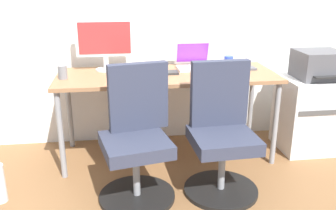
{
  "coord_description": "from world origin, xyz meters",
  "views": [
    {
      "loc": [
        -0.4,
        -2.97,
        1.48
      ],
      "look_at": [
        0.0,
        -0.05,
        0.48
      ],
      "focal_mm": 39.65,
      "sensor_mm": 36.0,
      "label": 1
    }
  ],
  "objects_px": {
    "office_chair_left": "(137,140)",
    "side_cabinet": "(312,114)",
    "desktop_monitor": "(105,41)",
    "printer": "(318,65)",
    "open_laptop": "(194,62)",
    "office_chair_right": "(221,135)",
    "coffee_mug": "(229,61)"
  },
  "relations": [
    {
      "from": "coffee_mug",
      "to": "open_laptop",
      "type": "bearing_deg",
      "value": -177.72
    },
    {
      "from": "desktop_monitor",
      "to": "printer",
      "type": "bearing_deg",
      "value": -7.31
    },
    {
      "from": "side_cabinet",
      "to": "desktop_monitor",
      "type": "height_order",
      "value": "desktop_monitor"
    },
    {
      "from": "printer",
      "to": "desktop_monitor",
      "type": "height_order",
      "value": "desktop_monitor"
    },
    {
      "from": "office_chair_right",
      "to": "open_laptop",
      "type": "distance_m",
      "value": 0.87
    },
    {
      "from": "desktop_monitor",
      "to": "open_laptop",
      "type": "distance_m",
      "value": 0.79
    },
    {
      "from": "office_chair_left",
      "to": "coffee_mug",
      "type": "bearing_deg",
      "value": 42.39
    },
    {
      "from": "coffee_mug",
      "to": "office_chair_left",
      "type": "bearing_deg",
      "value": -137.61
    },
    {
      "from": "side_cabinet",
      "to": "open_laptop",
      "type": "xyz_separation_m",
      "value": [
        -1.05,
        0.22,
        0.46
      ]
    },
    {
      "from": "office_chair_left",
      "to": "side_cabinet",
      "type": "height_order",
      "value": "office_chair_left"
    },
    {
      "from": "office_chair_right",
      "to": "open_laptop",
      "type": "xyz_separation_m",
      "value": [
        -0.05,
        0.79,
        0.37
      ]
    },
    {
      "from": "office_chair_left",
      "to": "printer",
      "type": "relative_size",
      "value": 2.35
    },
    {
      "from": "desktop_monitor",
      "to": "coffee_mug",
      "type": "distance_m",
      "value": 1.1
    },
    {
      "from": "office_chair_right",
      "to": "side_cabinet",
      "type": "height_order",
      "value": "office_chair_right"
    },
    {
      "from": "office_chair_right",
      "to": "side_cabinet",
      "type": "bearing_deg",
      "value": 29.47
    },
    {
      "from": "office_chair_left",
      "to": "printer",
      "type": "bearing_deg",
      "value": 19.43
    },
    {
      "from": "side_cabinet",
      "to": "open_laptop",
      "type": "bearing_deg",
      "value": 168.19
    },
    {
      "from": "printer",
      "to": "desktop_monitor",
      "type": "bearing_deg",
      "value": 172.69
    },
    {
      "from": "office_chair_left",
      "to": "office_chair_right",
      "type": "bearing_deg",
      "value": 0.11
    },
    {
      "from": "office_chair_right",
      "to": "side_cabinet",
      "type": "relative_size",
      "value": 1.42
    },
    {
      "from": "coffee_mug",
      "to": "side_cabinet",
      "type": "bearing_deg",
      "value": -17.61
    },
    {
      "from": "open_laptop",
      "to": "desktop_monitor",
      "type": "bearing_deg",
      "value": 179.05
    },
    {
      "from": "side_cabinet",
      "to": "office_chair_left",
      "type": "bearing_deg",
      "value": -160.54
    },
    {
      "from": "side_cabinet",
      "to": "office_chair_right",
      "type": "bearing_deg",
      "value": -150.53
    },
    {
      "from": "office_chair_right",
      "to": "printer",
      "type": "xyz_separation_m",
      "value": [
        1.0,
        0.57,
        0.36
      ]
    },
    {
      "from": "office_chair_left",
      "to": "printer",
      "type": "distance_m",
      "value": 1.74
    },
    {
      "from": "office_chair_right",
      "to": "coffee_mug",
      "type": "height_order",
      "value": "office_chair_right"
    },
    {
      "from": "office_chair_left",
      "to": "desktop_monitor",
      "type": "distance_m",
      "value": 1.0
    },
    {
      "from": "open_laptop",
      "to": "coffee_mug",
      "type": "xyz_separation_m",
      "value": [
        0.32,
        0.01,
        -0.01
      ]
    },
    {
      "from": "office_chair_right",
      "to": "side_cabinet",
      "type": "distance_m",
      "value": 1.16
    },
    {
      "from": "side_cabinet",
      "to": "desktop_monitor",
      "type": "distance_m",
      "value": 1.94
    },
    {
      "from": "office_chair_left",
      "to": "side_cabinet",
      "type": "relative_size",
      "value": 1.42
    }
  ]
}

